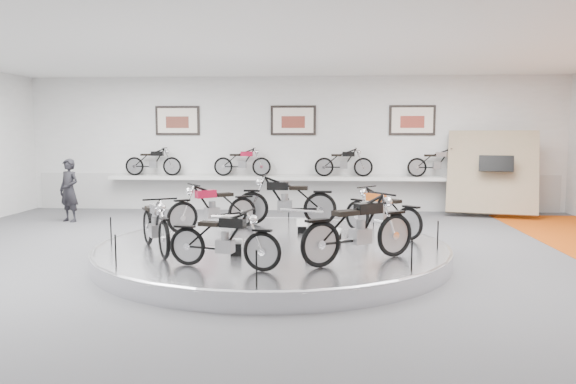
# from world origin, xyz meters

# --- Properties ---
(floor) EXTENTS (16.00, 16.00, 0.00)m
(floor) POSITION_xyz_m (0.00, 0.00, 0.00)
(floor) COLOR #4B4B4E
(floor) RESTS_ON ground
(ceiling) EXTENTS (16.00, 16.00, 0.00)m
(ceiling) POSITION_xyz_m (0.00, 0.00, 4.00)
(ceiling) COLOR white
(ceiling) RESTS_ON wall_back
(wall_back) EXTENTS (16.00, 0.00, 16.00)m
(wall_back) POSITION_xyz_m (0.00, 7.00, 2.00)
(wall_back) COLOR white
(wall_back) RESTS_ON floor
(wall_front) EXTENTS (16.00, 0.00, 16.00)m
(wall_front) POSITION_xyz_m (0.00, -7.00, 2.00)
(wall_front) COLOR white
(wall_front) RESTS_ON floor
(dado_band) EXTENTS (15.68, 0.04, 1.10)m
(dado_band) POSITION_xyz_m (0.00, 6.98, 0.55)
(dado_band) COLOR #BCBCBA
(dado_band) RESTS_ON floor
(display_platform) EXTENTS (6.40, 6.40, 0.30)m
(display_platform) POSITION_xyz_m (0.00, 0.30, 0.15)
(display_platform) COLOR silver
(display_platform) RESTS_ON floor
(platform_rim) EXTENTS (6.40, 6.40, 0.10)m
(platform_rim) POSITION_xyz_m (0.00, 0.30, 0.27)
(platform_rim) COLOR #B2B2BA
(platform_rim) RESTS_ON display_platform
(shelf) EXTENTS (11.00, 0.55, 0.10)m
(shelf) POSITION_xyz_m (0.00, 6.70, 1.00)
(shelf) COLOR silver
(shelf) RESTS_ON wall_back
(poster_left) EXTENTS (1.35, 0.06, 0.88)m
(poster_left) POSITION_xyz_m (-3.50, 6.96, 2.70)
(poster_left) COLOR white
(poster_left) RESTS_ON wall_back
(poster_center) EXTENTS (1.35, 0.06, 0.88)m
(poster_center) POSITION_xyz_m (0.00, 6.96, 2.70)
(poster_center) COLOR white
(poster_center) RESTS_ON wall_back
(poster_right) EXTENTS (1.35, 0.06, 0.88)m
(poster_right) POSITION_xyz_m (3.50, 6.96, 2.70)
(poster_right) COLOR white
(poster_right) RESTS_ON wall_back
(display_panel) EXTENTS (2.56, 1.52, 2.30)m
(display_panel) POSITION_xyz_m (5.60, 6.10, 1.25)
(display_panel) COLOR #9A7F65
(display_panel) RESTS_ON floor
(shelf_bike_a) EXTENTS (1.22, 0.43, 0.73)m
(shelf_bike_a) POSITION_xyz_m (-4.20, 6.70, 1.42)
(shelf_bike_a) COLOR black
(shelf_bike_a) RESTS_ON shelf
(shelf_bike_b) EXTENTS (1.22, 0.43, 0.73)m
(shelf_bike_b) POSITION_xyz_m (-1.50, 6.70, 1.42)
(shelf_bike_b) COLOR maroon
(shelf_bike_b) RESTS_ON shelf
(shelf_bike_c) EXTENTS (1.22, 0.43, 0.73)m
(shelf_bike_c) POSITION_xyz_m (1.50, 6.70, 1.42)
(shelf_bike_c) COLOR black
(shelf_bike_c) RESTS_ON shelf
(shelf_bike_d) EXTENTS (1.22, 0.43, 0.73)m
(shelf_bike_d) POSITION_xyz_m (4.20, 6.70, 1.42)
(shelf_bike_d) COLOR silver
(shelf_bike_d) RESTS_ON shelf
(bike_a) EXTENTS (1.56, 1.57, 0.96)m
(bike_a) POSITION_xyz_m (2.09, 1.26, 0.78)
(bike_a) COLOR #D55819
(bike_a) RESTS_ON display_platform
(bike_b) EXTENTS (1.91, 0.71, 1.11)m
(bike_b) POSITION_xyz_m (0.10, 2.41, 0.86)
(bike_b) COLOR black
(bike_b) RESTS_ON display_platform
(bike_c) EXTENTS (1.73, 1.50, 1.00)m
(bike_c) POSITION_xyz_m (-1.35, 1.56, 0.80)
(bike_c) COLOR maroon
(bike_c) RESTS_ON display_platform
(bike_d) EXTENTS (1.31, 1.72, 0.97)m
(bike_d) POSITION_xyz_m (-1.93, -0.53, 0.78)
(bike_d) COLOR silver
(bike_d) RESTS_ON display_platform
(bike_e) EXTENTS (1.62, 0.91, 0.90)m
(bike_e) POSITION_xyz_m (-0.54, -1.65, 0.75)
(bike_e) COLOR black
(bike_e) RESTS_ON display_platform
(bike_f) EXTENTS (1.88, 1.57, 1.08)m
(bike_f) POSITION_xyz_m (1.50, -1.08, 0.84)
(bike_f) COLOR black
(bike_f) RESTS_ON display_platform
(visitor) EXTENTS (0.71, 0.61, 1.66)m
(visitor) POSITION_xyz_m (-5.75, 4.40, 0.83)
(visitor) COLOR black
(visitor) RESTS_ON floor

